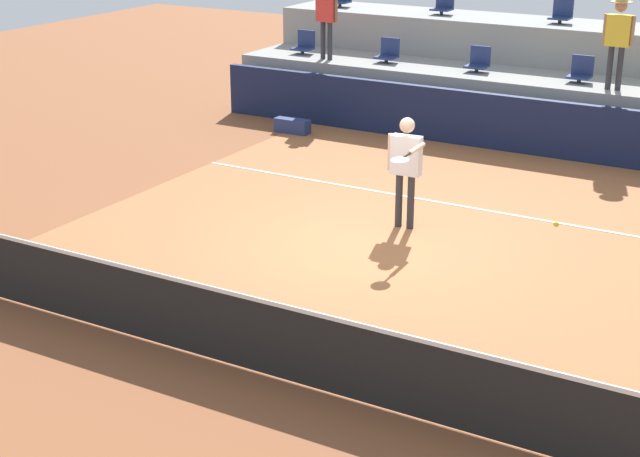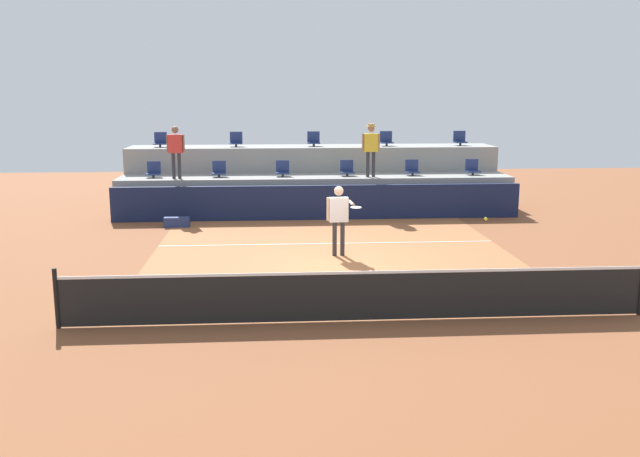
% 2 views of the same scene
% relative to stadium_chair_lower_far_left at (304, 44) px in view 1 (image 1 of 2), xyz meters
% --- Properties ---
extents(ground_plane, '(40.00, 40.00, 0.00)m').
position_rel_stadium_chair_lower_far_left_xyz_m(ground_plane, '(5.33, -7.23, -1.46)').
color(ground_plane, brown).
extents(court_inner_paint, '(9.00, 10.00, 0.01)m').
position_rel_stadium_chair_lower_far_left_xyz_m(court_inner_paint, '(5.33, -6.23, -1.46)').
color(court_inner_paint, '#A36038').
rests_on(court_inner_paint, ground_plane).
extents(court_service_line, '(9.00, 0.06, 0.00)m').
position_rel_stadium_chair_lower_far_left_xyz_m(court_service_line, '(5.33, -4.83, -1.46)').
color(court_service_line, silver).
rests_on(court_service_line, ground_plane).
extents(tennis_net, '(10.48, 0.08, 1.07)m').
position_rel_stadium_chair_lower_far_left_xyz_m(tennis_net, '(5.33, -11.23, -0.97)').
color(tennis_net, black).
rests_on(tennis_net, ground_plane).
extents(sponsor_backboard, '(13.00, 0.16, 1.10)m').
position_rel_stadium_chair_lower_far_left_xyz_m(sponsor_backboard, '(5.33, -1.23, -0.91)').
color(sponsor_backboard, '#141E42').
rests_on(sponsor_backboard, ground_plane).
extents(seating_tier_lower, '(13.00, 1.80, 1.25)m').
position_rel_stadium_chair_lower_far_left_xyz_m(seating_tier_lower, '(5.33, 0.07, -0.84)').
color(seating_tier_lower, gray).
rests_on(seating_tier_lower, ground_plane).
extents(seating_tier_upper, '(13.00, 1.80, 2.10)m').
position_rel_stadium_chair_lower_far_left_xyz_m(seating_tier_upper, '(5.33, 1.87, -0.41)').
color(seating_tier_upper, gray).
rests_on(seating_tier_upper, ground_plane).
extents(stadium_chair_lower_far_left, '(0.44, 0.40, 0.52)m').
position_rel_stadium_chair_lower_far_left_xyz_m(stadium_chair_lower_far_left, '(0.00, 0.00, 0.00)').
color(stadium_chair_lower_far_left, '#2D2D33').
rests_on(stadium_chair_lower_far_left, seating_tier_lower).
extents(stadium_chair_lower_left, '(0.44, 0.40, 0.52)m').
position_rel_stadium_chair_lower_far_left_xyz_m(stadium_chair_lower_left, '(2.13, 0.00, 0.00)').
color(stadium_chair_lower_left, '#2D2D33').
rests_on(stadium_chair_lower_left, seating_tier_lower).
extents(stadium_chair_lower_mid_left, '(0.44, 0.40, 0.52)m').
position_rel_stadium_chair_lower_far_left_xyz_m(stadium_chair_lower_mid_left, '(4.23, 0.00, 0.00)').
color(stadium_chair_lower_mid_left, '#2D2D33').
rests_on(stadium_chair_lower_mid_left, seating_tier_lower).
extents(stadium_chair_lower_mid_right, '(0.44, 0.40, 0.52)m').
position_rel_stadium_chair_lower_far_left_xyz_m(stadium_chair_lower_mid_right, '(6.37, 0.00, 0.00)').
color(stadium_chair_lower_mid_right, '#2D2D33').
rests_on(stadium_chair_lower_mid_right, seating_tier_lower).
extents(stadium_chair_upper_left, '(0.44, 0.40, 0.52)m').
position_rel_stadium_chair_lower_far_left_xyz_m(stadium_chair_upper_left, '(2.62, 1.80, 0.85)').
color(stadium_chair_upper_left, '#2D2D33').
rests_on(stadium_chair_upper_left, seating_tier_upper).
extents(stadium_chair_upper_center, '(0.44, 0.40, 0.52)m').
position_rel_stadium_chair_lower_far_left_xyz_m(stadium_chair_upper_center, '(5.37, 1.80, 0.85)').
color(stadium_chair_upper_center, '#2D2D33').
rests_on(stadium_chair_upper_center, seating_tier_upper).
extents(tennis_player, '(0.76, 1.20, 1.75)m').
position_rel_stadium_chair_lower_far_left_xyz_m(tennis_player, '(5.50, -6.24, -0.39)').
color(tennis_player, '#2D2D33').
rests_on(tennis_player, ground_plane).
extents(spectator_in_grey, '(0.59, 0.25, 1.68)m').
position_rel_stadium_chair_lower_far_left_xyz_m(spectator_in_grey, '(0.80, -0.38, 0.80)').
color(spectator_in_grey, '#2D2D33').
rests_on(spectator_in_grey, seating_tier_lower).
extents(spectator_with_hat, '(0.59, 0.41, 1.75)m').
position_rel_stadium_chair_lower_far_left_xyz_m(spectator_with_hat, '(7.11, -0.38, 0.86)').
color(spectator_with_hat, '#2D2D33').
rests_on(spectator_with_hat, seating_tier_lower).
extents(tennis_ball, '(0.07, 0.07, 0.07)m').
position_rel_stadium_chair_lower_far_left_xyz_m(tennis_ball, '(8.48, -8.45, -0.16)').
color(tennis_ball, '#CCE033').
extents(equipment_bag, '(0.76, 0.28, 0.30)m').
position_rel_stadium_chair_lower_far_left_xyz_m(equipment_bag, '(0.99, -2.16, -1.31)').
color(equipment_bag, navy).
rests_on(equipment_bag, ground_plane).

